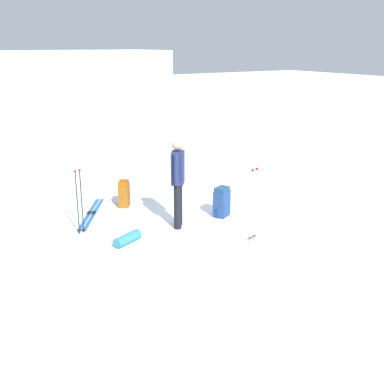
# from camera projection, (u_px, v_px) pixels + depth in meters

# --- Properties ---
(ground_plane) EXTENTS (80.00, 80.00, 0.00)m
(ground_plane) POSITION_uv_depth(u_px,v_px,m) (192.00, 227.00, 9.07)
(ground_plane) COLOR white
(distant_snow_ridge) EXTENTS (18.93, 5.37, 2.91)m
(distant_snow_ridge) POSITION_uv_depth(u_px,v_px,m) (1.00, 79.00, 26.45)
(distant_snow_ridge) COLOR white
(distant_snow_ridge) RESTS_ON ground_plane
(skier_standing) EXTENTS (0.38, 0.48, 1.70)m
(skier_standing) POSITION_uv_depth(u_px,v_px,m) (178.00, 178.00, 8.83)
(skier_standing) COLOR black
(skier_standing) RESTS_ON ground_plane
(ski_pair_near) EXTENTS (1.13, 1.67, 0.05)m
(ski_pair_near) POSITION_uv_depth(u_px,v_px,m) (91.00, 214.00, 9.76)
(ski_pair_near) COLOR #255DA0
(ski_pair_near) RESTS_ON ground_plane
(backpack_large_dark) EXTENTS (0.35, 0.37, 0.56)m
(backpack_large_dark) POSITION_uv_depth(u_px,v_px,m) (124.00, 194.00, 10.16)
(backpack_large_dark) COLOR brown
(backpack_large_dark) RESTS_ON ground_plane
(backpack_bright) EXTENTS (0.39, 0.34, 0.61)m
(backpack_bright) POSITION_uv_depth(u_px,v_px,m) (222.00, 202.00, 9.57)
(backpack_bright) COLOR navy
(backpack_bright) RESTS_ON ground_plane
(ski_poles_planted_near) EXTENTS (0.19, 0.11, 1.31)m
(ski_poles_planted_near) POSITION_uv_depth(u_px,v_px,m) (254.00, 201.00, 8.27)
(ski_poles_planted_near) COLOR #B1B4B8
(ski_poles_planted_near) RESTS_ON ground_plane
(ski_poles_planted_far) EXTENTS (0.16, 0.10, 1.21)m
(ski_poles_planted_far) POSITION_uv_depth(u_px,v_px,m) (79.00, 198.00, 8.59)
(ski_poles_planted_far) COLOR black
(ski_poles_planted_far) RESTS_ON ground_plane
(sleeping_mat_rolled) EXTENTS (0.58, 0.38, 0.18)m
(sleeping_mat_rolled) POSITION_uv_depth(u_px,v_px,m) (127.00, 239.00, 8.31)
(sleeping_mat_rolled) COLOR teal
(sleeping_mat_rolled) RESTS_ON ground_plane
(thermos_bottle) EXTENTS (0.07, 0.07, 0.26)m
(thermos_bottle) POSITION_uv_depth(u_px,v_px,m) (222.00, 191.00, 10.88)
(thermos_bottle) COLOR #B9BDBF
(thermos_bottle) RESTS_ON ground_plane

